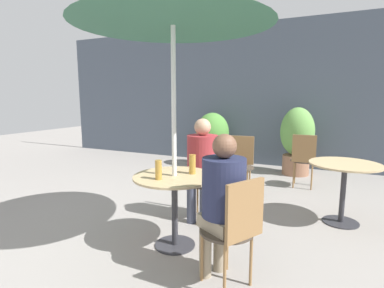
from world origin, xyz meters
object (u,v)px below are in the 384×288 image
object	(u,v)px
bistro_chair_0	(235,224)
umbrella	(173,9)
cafe_table_far	(344,177)
beer_glass_0	(159,170)
seated_person_0	(222,196)
bistro_chair_2	(241,160)
seated_person_1	(202,162)
bistro_chair_1	(207,174)
beer_glass_1	(192,164)
cafe_table_near	(175,191)
bistro_chair_3	(304,156)
potted_plant_1	(297,138)
potted_plant_0	(212,135)

from	to	relation	value
bistro_chair_0	umbrella	size ratio (longest dim) A/B	0.37
cafe_table_far	beer_glass_0	distance (m)	2.17
seated_person_0	umbrella	size ratio (longest dim) A/B	0.50
bistro_chair_2	seated_person_1	bearing A→B (deg)	-104.16
bistro_chair_1	seated_person_0	distance (m)	1.34
beer_glass_0	beer_glass_1	xyz separation A→B (m)	(0.19, 0.32, 0.01)
cafe_table_near	seated_person_0	distance (m)	0.71
bistro_chair_0	bistro_chair_3	world-z (taller)	same
cafe_table_far	beer_glass_1	distance (m)	1.82
potted_plant_1	bistro_chair_3	bearing A→B (deg)	-77.21
beer_glass_0	potted_plant_1	distance (m)	3.70
bistro_chair_0	beer_glass_1	size ratio (longest dim) A/B	4.62
bistro_chair_3	potted_plant_1	world-z (taller)	potted_plant_1
seated_person_0	beer_glass_0	xyz separation A→B (m)	(-0.67, 0.16, 0.10)
bistro_chair_0	potted_plant_1	distance (m)	3.84
bistro_chair_0	seated_person_1	xyz separation A→B (m)	(-0.74, 1.10, 0.19)
seated_person_1	potted_plant_0	bearing A→B (deg)	107.98
beer_glass_1	potted_plant_1	bearing A→B (deg)	78.83
bistro_chair_2	seated_person_1	distance (m)	1.16
bistro_chair_1	bistro_chair_3	xyz separation A→B (m)	(0.98, 1.69, 0.00)
beer_glass_0	potted_plant_0	world-z (taller)	potted_plant_0
cafe_table_near	umbrella	bearing A→B (deg)	68.20
bistro_chair_2	potted_plant_0	xyz separation A→B (m)	(-1.07, 1.59, 0.13)
bistro_chair_2	seated_person_0	world-z (taller)	seated_person_0
seated_person_0	cafe_table_far	bearing A→B (deg)	-179.51
bistro_chair_0	bistro_chair_3	bearing A→B (deg)	-155.29
bistro_chair_1	potted_plant_1	world-z (taller)	potted_plant_1
seated_person_0	beer_glass_1	world-z (taller)	seated_person_0
cafe_table_far	seated_person_0	world-z (taller)	seated_person_0
cafe_table_far	bistro_chair_2	bearing A→B (deg)	158.80
bistro_chair_1	beer_glass_1	world-z (taller)	beer_glass_1
potted_plant_1	umbrella	xyz separation A→B (m)	(-0.77, -3.42, 1.53)
bistro_chair_3	seated_person_0	xyz separation A→B (m)	(-0.37, -2.87, 0.18)
umbrella	cafe_table_far	bearing A→B (deg)	40.77
potted_plant_1	potted_plant_0	bearing A→B (deg)	-179.78
bistro_chair_0	bistro_chair_2	world-z (taller)	same
beer_glass_0	potted_plant_1	bearing A→B (deg)	76.86
cafe_table_far	seated_person_1	world-z (taller)	seated_person_1
bistro_chair_3	bistro_chair_2	bearing A→B (deg)	38.59
cafe_table_near	potted_plant_0	size ratio (longest dim) A/B	0.70
bistro_chair_2	umbrella	bearing A→B (deg)	-101.11
beer_glass_1	potted_plant_1	size ratio (longest dim) A/B	0.15
seated_person_0	beer_glass_1	distance (m)	0.69
bistro_chair_0	seated_person_0	size ratio (longest dim) A/B	0.74
bistro_chair_0	potted_plant_0	bearing A→B (deg)	-127.21
cafe_table_far	seated_person_1	distance (m)	1.64
beer_glass_1	potted_plant_0	xyz separation A→B (m)	(-1.05, 3.27, -0.15)
bistro_chair_2	umbrella	xyz separation A→B (m)	(-0.14, -1.83, 1.69)
potted_plant_0	bistro_chair_2	bearing A→B (deg)	-56.14
cafe_table_near	seated_person_0	world-z (taller)	seated_person_0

